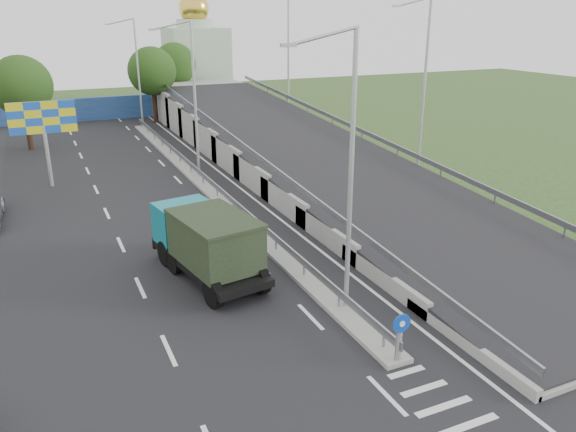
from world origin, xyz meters
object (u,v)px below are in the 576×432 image
sign_bollard (400,337)px  lamp_post_near (347,162)px  lamp_post_far (136,67)px  lamp_post_mid (192,92)px  church (197,59)px  billboard (43,122)px  dump_truck (206,240)px

sign_bollard → lamp_post_near: size_ratio=0.17×
lamp_post_far → sign_bollard: bearing=-90.1°
lamp_post_mid → lamp_post_far: bearing=90.0°
church → billboard: (-19.00, -32.00, -1.12)m
sign_bollard → billboard: bearing=109.2°
lamp_post_mid → lamp_post_far: same height
billboard → lamp_post_far: bearing=63.2°
sign_bollard → lamp_post_far: (0.11, 43.83, 4.77)m
church → billboard: church is taller
church → billboard: 37.23m
lamp_post_far → church: size_ratio=0.73×
sign_bollard → dump_truck: dump_truck is taller
lamp_post_mid → church: 35.41m
lamp_post_near → lamp_post_mid: same height
lamp_post_near → dump_truck: size_ratio=1.44×
sign_bollard → dump_truck: size_ratio=0.24×
lamp_post_near → dump_truck: (-3.72, 4.99, -4.18)m
lamp_post_mid → church: size_ratio=0.73×
lamp_post_mid → dump_truck: size_ratio=1.44×
sign_bollard → dump_truck: bearing=112.3°
church → lamp_post_mid: bearing=-106.2°
billboard → dump_truck: billboard is taller
sign_bollard → billboard: (-9.00, 25.83, 3.15)m
lamp_post_mid → lamp_post_far: (0.00, 20.00, 0.00)m
sign_bollard → lamp_post_near: (0.11, 3.83, 4.77)m
sign_bollard → lamp_post_near: bearing=88.4°
dump_truck → lamp_post_far: bearing=74.3°
lamp_post_near → lamp_post_far: bearing=90.0°
lamp_post_mid → billboard: 9.47m
sign_bollard → lamp_post_near: lamp_post_near is taller
sign_bollard → lamp_post_mid: 24.30m
lamp_post_far → dump_truck: lamp_post_far is taller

